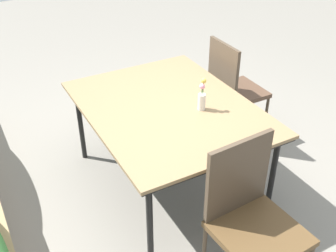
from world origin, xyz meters
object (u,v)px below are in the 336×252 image
at_px(chair_near_right, 232,85).
at_px(chair_end_left, 250,213).
at_px(flower_vase, 202,97).
at_px(dining_table, 168,111).

xyz_separation_m(chair_near_right, chair_end_left, (-1.36, 0.86, -0.01)).
bearing_deg(chair_near_right, flower_vase, -53.27).
bearing_deg(dining_table, flower_vase, -127.91).
relative_size(chair_near_right, flower_vase, 3.91).
height_order(chair_end_left, flower_vase, flower_vase).
height_order(dining_table, chair_near_right, chair_near_right).
distance_m(dining_table, chair_end_left, 1.03).
bearing_deg(chair_near_right, dining_table, -68.37).
bearing_deg(flower_vase, chair_end_left, 166.89).
distance_m(chair_near_right, chair_end_left, 1.61).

